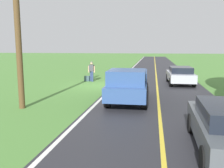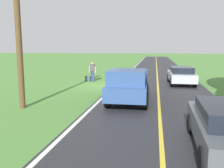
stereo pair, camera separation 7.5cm
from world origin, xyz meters
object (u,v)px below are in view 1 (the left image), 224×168
(pickup_truck_passing, at_px, (128,84))
(sedan_near_oncoming, at_px, (180,75))
(utility_pole_roadside, at_px, (17,17))
(hitchhiker_walking, at_px, (92,70))
(suitcase_carried, at_px, (87,79))

(pickup_truck_passing, distance_m, sedan_near_oncoming, 7.78)
(utility_pole_roadside, bearing_deg, hitchhiker_walking, -95.92)
(utility_pole_roadside, bearing_deg, pickup_truck_passing, -154.75)
(sedan_near_oncoming, distance_m, utility_pole_roadside, 13.04)
(hitchhiker_walking, relative_size, sedan_near_oncoming, 0.39)
(suitcase_carried, bearing_deg, pickup_truck_passing, 36.21)
(pickup_truck_passing, bearing_deg, hitchhiker_walking, -61.59)
(hitchhiker_walking, height_order, sedan_near_oncoming, hitchhiker_walking)
(suitcase_carried, bearing_deg, utility_pole_roadside, 1.72)
(sedan_near_oncoming, xyz_separation_m, utility_pole_roadside, (8.42, 9.29, 3.57))
(suitcase_carried, distance_m, utility_pole_roadside, 10.44)
(sedan_near_oncoming, bearing_deg, hitchhiker_walking, -2.64)
(hitchhiker_walking, bearing_deg, utility_pole_roadside, 84.08)
(pickup_truck_passing, bearing_deg, suitcase_carried, -58.92)
(suitcase_carried, distance_m, sedan_near_oncoming, 7.87)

